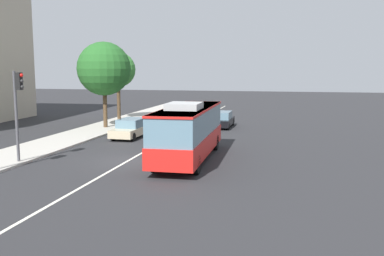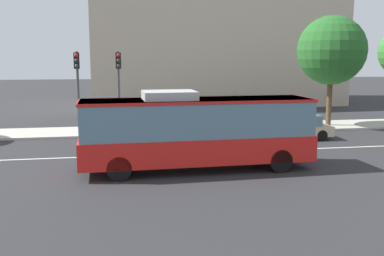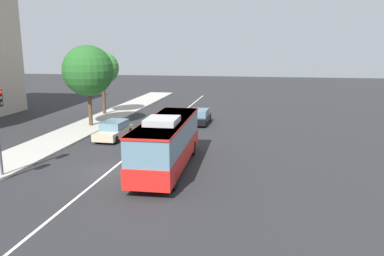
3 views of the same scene
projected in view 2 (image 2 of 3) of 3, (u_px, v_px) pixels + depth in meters
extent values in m
plane|color=#28282B|center=(163.00, 154.00, 22.61)|extent=(160.00, 160.00, 0.00)
cube|color=#B2ADA3|center=(151.00, 130.00, 29.64)|extent=(80.00, 3.82, 0.14)
cube|color=silver|center=(163.00, 154.00, 22.61)|extent=(76.00, 0.16, 0.01)
cube|color=red|center=(197.00, 148.00, 19.37)|extent=(10.06, 2.77, 1.10)
cube|color=slate|center=(197.00, 117.00, 19.16)|extent=(9.86, 2.69, 1.58)
cube|color=red|center=(197.00, 100.00, 19.04)|extent=(9.96, 2.74, 0.12)
cube|color=#B2B2B2|center=(169.00, 95.00, 18.77)|extent=(2.25, 1.86, 0.36)
cylinder|color=black|center=(262.00, 150.00, 21.17)|extent=(1.01, 0.33, 1.00)
cylinder|color=black|center=(280.00, 161.00, 19.04)|extent=(1.01, 0.33, 1.00)
cylinder|color=black|center=(117.00, 157.00, 19.84)|extent=(1.01, 0.33, 1.00)
cylinder|color=black|center=(119.00, 169.00, 17.71)|extent=(1.01, 0.33, 1.00)
cube|color=#C6B793|center=(292.00, 130.00, 26.76)|extent=(4.54, 1.89, 0.60)
cube|color=slate|center=(297.00, 120.00, 26.70)|extent=(2.55, 1.71, 0.64)
cylinder|color=black|center=(273.00, 137.00, 25.79)|extent=(0.64, 0.23, 0.64)
cylinder|color=black|center=(264.00, 132.00, 27.35)|extent=(0.64, 0.23, 0.64)
cylinder|color=black|center=(322.00, 135.00, 26.23)|extent=(0.64, 0.23, 0.64)
cylinder|color=black|center=(311.00, 131.00, 27.80)|extent=(0.64, 0.23, 0.64)
cylinder|color=#47474C|center=(78.00, 95.00, 27.08)|extent=(0.16, 0.16, 5.20)
cube|color=black|center=(77.00, 61.00, 26.49)|extent=(0.32, 0.28, 0.96)
sphere|color=red|center=(76.00, 55.00, 26.29)|extent=(0.22, 0.22, 0.22)
sphere|color=#2D2D2D|center=(76.00, 61.00, 26.34)|extent=(0.22, 0.22, 0.22)
sphere|color=#2D2D2D|center=(77.00, 66.00, 26.39)|extent=(0.22, 0.22, 0.22)
cylinder|color=#47474C|center=(119.00, 94.00, 27.46)|extent=(0.16, 0.16, 5.20)
cube|color=black|center=(118.00, 61.00, 26.86)|extent=(0.33, 0.29, 0.96)
sphere|color=red|center=(118.00, 55.00, 26.67)|extent=(0.22, 0.22, 0.22)
sphere|color=#2D2D2D|center=(118.00, 61.00, 26.72)|extent=(0.22, 0.22, 0.22)
sphere|color=#2D2D2D|center=(119.00, 66.00, 26.77)|extent=(0.22, 0.22, 0.22)
cylinder|color=#4C3823|center=(329.00, 102.00, 31.20)|extent=(0.36, 0.36, 3.56)
sphere|color=#235B23|center=(332.00, 50.00, 30.64)|extent=(4.72, 4.72, 4.72)
cube|color=#B7A893|center=(211.00, 22.00, 47.21)|extent=(25.60, 14.43, 17.00)
cube|color=slate|center=(317.00, 81.00, 50.86)|extent=(0.59, 12.04, 1.50)
cube|color=slate|center=(319.00, 51.00, 50.33)|extent=(0.59, 12.04, 1.50)
cube|color=slate|center=(320.00, 20.00, 49.79)|extent=(0.59, 12.04, 1.50)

